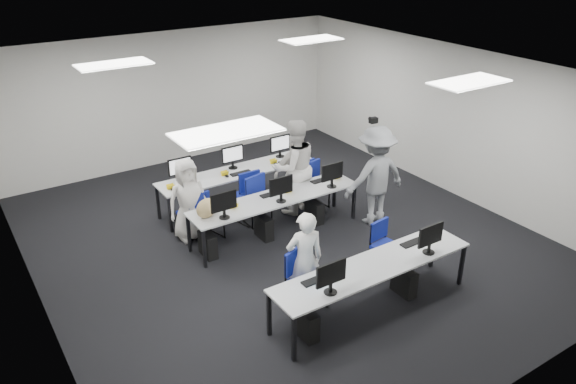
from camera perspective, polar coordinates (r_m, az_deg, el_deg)
room at (r=9.39m, az=-0.67°, el=3.21°), size 9.00×9.02×3.00m
ceiling_panels at (r=8.93m, az=-0.72°, el=12.05°), size 5.20×4.60×0.02m
desk_front at (r=8.08m, az=8.66°, el=-7.68°), size 3.20×0.70×0.73m
desk_mid at (r=9.88m, az=-1.27°, el=-0.82°), size 3.20×0.70×0.73m
desk_back at (r=10.99m, az=-5.15°, el=1.89°), size 3.20×0.70×0.73m
equipment_front at (r=8.15m, az=7.57°, el=-10.06°), size 2.51×0.41×1.19m
equipment_mid at (r=9.93m, az=-2.13°, el=-2.80°), size 2.91×0.41×1.19m
equipment_back at (r=11.22m, az=-4.28°, el=0.63°), size 2.91×0.41×1.19m
chair_0 at (r=8.20m, az=1.80°, el=-10.06°), size 0.60×0.62×0.94m
chair_1 at (r=9.21m, az=9.88°, el=-6.35°), size 0.46×0.49×0.83m
chair_2 at (r=10.05m, az=-8.10°, el=-3.34°), size 0.49×0.52×0.82m
chair_3 at (r=10.51m, az=-3.34°, el=-1.51°), size 0.46×0.50×0.94m
chair_4 at (r=11.03m, az=2.57°, el=-0.14°), size 0.55×0.58×0.93m
chair_5 at (r=10.24m, az=-9.66°, el=-2.85°), size 0.50×0.53×0.83m
chair_6 at (r=10.56m, az=-4.05°, el=-1.34°), size 0.58×0.61×0.98m
chair_7 at (r=11.20m, az=1.61°, el=0.33°), size 0.55×0.58×0.95m
handbag at (r=9.24m, az=-8.27°, el=-1.63°), size 0.46×0.37×0.33m
student_0 at (r=8.04m, az=1.70°, el=-6.90°), size 0.63×0.50×1.51m
student_1 at (r=10.60m, az=0.65°, el=2.54°), size 0.96×0.78×1.86m
student_2 at (r=9.89m, az=-10.13°, el=-0.77°), size 0.74×0.49×1.50m
student_3 at (r=10.79m, az=0.66°, el=1.91°), size 0.90×0.43×1.49m
photographer at (r=10.32m, az=8.88°, el=1.63°), size 1.28×0.83×1.88m
dslr_camera at (r=10.10m, az=8.67°, el=7.21°), size 0.16×0.19×0.10m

